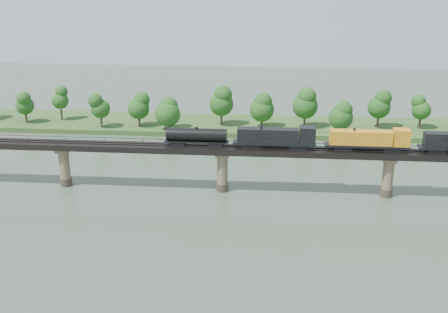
{
  "coord_description": "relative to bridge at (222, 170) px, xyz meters",
  "views": [
    {
      "loc": [
        11.54,
        -98.49,
        54.57
      ],
      "look_at": [
        0.4,
        30.0,
        9.0
      ],
      "focal_mm": 45.0,
      "sensor_mm": 36.0,
      "label": 1
    }
  ],
  "objects": [
    {
      "name": "ground",
      "position": [
        0.0,
        -30.0,
        -5.46
      ],
      "size": [
        400.0,
        400.0,
        0.0
      ],
      "primitive_type": "plane",
      "color": "#374638",
      "rests_on": "ground"
    },
    {
      "name": "far_bank",
      "position": [
        0.0,
        55.0,
        -4.66
      ],
      "size": [
        300.0,
        24.0,
        1.6
      ],
      "primitive_type": "cube",
      "color": "#2A4B1E",
      "rests_on": "ground"
    },
    {
      "name": "far_treeline",
      "position": [
        -8.21,
        50.52,
        3.37
      ],
      "size": [
        289.06,
        17.54,
        13.6
      ],
      "color": "#382619",
      "rests_on": "far_bank"
    },
    {
      "name": "bridge",
      "position": [
        0.0,
        0.0,
        0.0
      ],
      "size": [
        236.0,
        30.0,
        11.5
      ],
      "color": "#473A2D",
      "rests_on": "ground"
    },
    {
      "name": "bridge_superstructure",
      "position": [
        0.0,
        0.0,
        6.33
      ],
      "size": [
        220.0,
        4.9,
        0.75
      ],
      "color": "black",
      "rests_on": "bridge"
    },
    {
      "name": "freight_train",
      "position": [
        27.24,
        -0.0,
        8.68
      ],
      "size": [
        80.2,
        3.12,
        5.52
      ],
      "color": "black",
      "rests_on": "bridge"
    }
  ]
}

